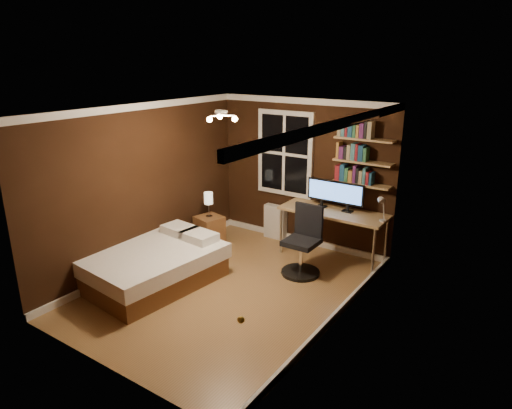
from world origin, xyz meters
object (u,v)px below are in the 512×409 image
Objects in this scene: monitor_right at (348,198)px; office_chair at (303,248)px; bed at (155,265)px; bedside_lamp at (209,205)px; monitor_left at (322,193)px; radiator at (275,222)px; desk_lamp at (382,208)px; desk at (333,214)px; nightstand at (210,231)px.

monitor_right is 1.09m from office_chair.
bedside_lamp is (-0.26, 1.54, 0.46)m from bed.
monitor_left is 1.05m from office_chair.
bed is at bearing -102.03° from radiator.
monitor_left reaches higher than desk_lamp.
monitor_right is (0.20, 0.09, 0.29)m from desk.
desk is 0.83m from office_chair.
desk_lamp reaches higher than office_chair.
monitor_left is at bearing 180.00° from monitor_right.
office_chair is at bearing -111.43° from monitor_right.
monitor_left is 1.07m from desk_lamp.
bed is 3.10m from monitor_right.
nightstand is at bearing -130.64° from radiator.
desk_lamp is at bearing 11.52° from bedside_lamp.
office_chair is (1.09, -0.97, 0.10)m from radiator.
monitor_left is (1.74, 0.77, 0.78)m from nightstand.
bedside_lamp reaches higher than bed.
nightstand is 0.30× the size of desk.
radiator is at bearing 171.58° from monitor_left.
office_chair is (1.87, -0.06, -0.32)m from bedside_lamp.
desk is 0.39m from monitor_left.
monitor_right is at bearing 68.82° from office_chair.
desk_lamp is 1.29m from office_chair.
radiator is at bearing 83.87° from bed.
bed is 3.39m from desk_lamp.
bed is at bearing -80.45° from bedside_lamp.
office_chair is at bearing 11.67° from nightstand.
monitor_left is (-0.25, 0.09, 0.29)m from desk.
radiator is at bearing 169.37° from desk.
bed is 4.52× the size of desk_lamp.
nightstand is at bearing 105.45° from bed.
bed is at bearing -140.33° from desk_lamp.
nightstand is 0.84× the size of radiator.
bed is 3.98× the size of monitor_right.
radiator reaches higher than nightstand.
bed is at bearing -66.79° from nightstand.
monitor_right reaches higher than radiator.
monitor_left is at bearing 63.08° from bed.
nightstand is at bearing -160.73° from monitor_right.
office_chair is (-0.33, -0.83, -0.63)m from monitor_right.
desk is at bearing 32.52° from nightstand.
desk is (1.99, 0.68, 0.02)m from bedside_lamp.
office_chair is (1.61, 1.47, 0.14)m from bed.
office_chair reaches higher than bed.
bed is 1.63m from bedside_lamp.
bedside_lamp is 1.93m from monitor_left.
monitor_right is (1.93, 2.30, 0.77)m from bed.
office_chair is at bearing 48.40° from bed.
bed is 2.18m from office_chair.
monitor_right is (0.45, 0.00, 0.00)m from monitor_left.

